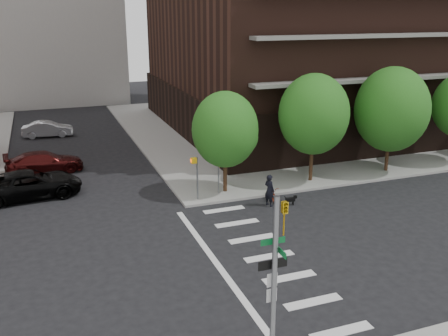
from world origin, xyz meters
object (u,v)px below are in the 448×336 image
(parked_car_maroon, at_px, (44,162))
(scooter, at_px, (272,193))
(dog_walker, at_px, (269,190))
(traffic_signal, at_px, (274,308))
(parked_car_silver, at_px, (48,129))
(parked_car_black, at_px, (30,184))

(parked_car_maroon, xyz_separation_m, scooter, (12.57, -10.23, -0.33))
(scooter, bearing_deg, dog_walker, -116.13)
(parked_car_maroon, relative_size, dog_walker, 2.76)
(traffic_signal, height_order, dog_walker, traffic_signal)
(traffic_signal, distance_m, parked_car_maroon, 25.00)
(parked_car_silver, relative_size, dog_walker, 2.29)
(scooter, relative_size, dog_walker, 0.86)
(parked_car_black, xyz_separation_m, dog_walker, (12.95, -6.20, 0.11))
(parked_car_maroon, distance_m, scooter, 16.21)
(traffic_signal, xyz_separation_m, parked_car_black, (-6.79, 19.40, -1.87))
(parked_car_silver, height_order, dog_walker, dog_walker)
(dog_walker, bearing_deg, parked_car_silver, 5.89)
(parked_car_black, bearing_deg, dog_walker, -121.15)
(parked_car_maroon, distance_m, parked_car_silver, 10.69)
(traffic_signal, height_order, parked_car_silver, traffic_signal)
(parked_car_maroon, height_order, dog_walker, dog_walker)
(parked_car_black, height_order, parked_car_silver, parked_car_black)
(scooter, bearing_deg, parked_car_silver, 127.85)
(traffic_signal, relative_size, parked_car_maroon, 1.16)
(parked_car_black, height_order, scooter, parked_car_black)
(parked_car_maroon, distance_m, dog_walker, 16.32)
(parked_car_black, bearing_deg, parked_car_maroon, -16.22)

